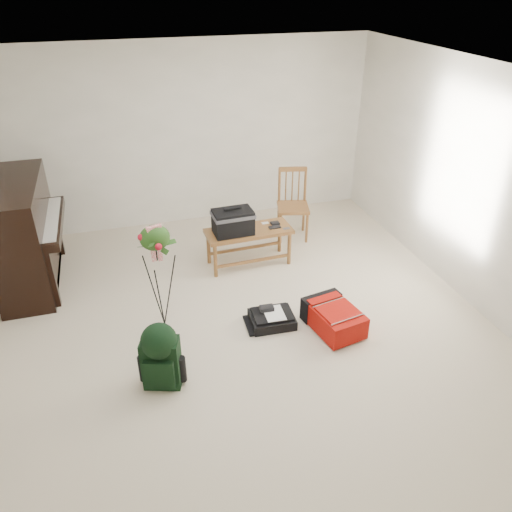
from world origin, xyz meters
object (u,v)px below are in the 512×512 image
object	(u,v)px
piano	(25,236)
red_suitcase	(332,315)
dining_chair	(292,205)
bench	(238,224)
flower_stand	(159,277)
black_duffel	(272,318)
green_backpack	(160,353)

from	to	relation	value
piano	red_suitcase	bearing A→B (deg)	-30.85
dining_chair	bench	bearing A→B (deg)	-133.51
bench	dining_chair	size ratio (longest dim) A/B	1.13
dining_chair	red_suitcase	bearing A→B (deg)	-84.12
piano	dining_chair	xyz separation A→B (m)	(3.33, 0.23, -0.14)
piano	red_suitcase	distance (m)	3.56
flower_stand	piano	bearing A→B (deg)	122.16
dining_chair	flower_stand	world-z (taller)	flower_stand
black_duffel	red_suitcase	bearing A→B (deg)	-17.35
bench	green_backpack	world-z (taller)	bench
piano	green_backpack	distance (m)	2.49
red_suitcase	flower_stand	world-z (taller)	flower_stand
bench	red_suitcase	distance (m)	1.64
piano	red_suitcase	xyz separation A→B (m)	(3.03, -1.81, -0.46)
dining_chair	red_suitcase	xyz separation A→B (m)	(-0.30, -2.04, -0.32)
dining_chair	black_duffel	size ratio (longest dim) A/B	2.02
piano	dining_chair	world-z (taller)	piano
dining_chair	black_duffel	world-z (taller)	dining_chair
dining_chair	flower_stand	distance (m)	2.48
piano	black_duffel	world-z (taller)	piano
piano	bench	xyz separation A→B (m)	(2.42, -0.35, -0.03)
bench	dining_chair	world-z (taller)	dining_chair
piano	green_backpack	size ratio (longest dim) A/B	2.31
bench	dining_chair	xyz separation A→B (m)	(0.91, 0.58, -0.11)
flower_stand	red_suitcase	bearing A→B (deg)	-32.56
bench	black_duffel	world-z (taller)	bench
piano	black_duffel	xyz separation A→B (m)	(2.45, -1.59, -0.53)
piano	green_backpack	world-z (taller)	piano
red_suitcase	green_backpack	xyz separation A→B (m)	(-1.79, -0.34, 0.22)
piano	green_backpack	xyz separation A→B (m)	(1.24, -2.15, -0.24)
dining_chair	green_backpack	world-z (taller)	dining_chair
dining_chair	flower_stand	bearing A→B (deg)	-128.40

